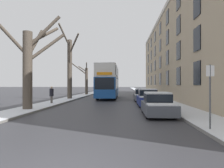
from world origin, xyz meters
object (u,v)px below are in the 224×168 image
at_px(parked_car_0, 158,105).
at_px(street_sign_post, 210,94).
at_px(bare_tree_left_2, 86,79).
at_px(bare_tree_left_0, 30,63).
at_px(double_decker_bus, 108,80).
at_px(bare_tree_left_1, 70,66).
at_px(parked_car_1, 148,98).
at_px(parked_car_2, 142,95).
at_px(pedestrian_left_sidewalk, 52,95).

bearing_deg(parked_car_0, street_sign_post, -72.96).
bearing_deg(bare_tree_left_2, street_sign_post, -69.28).
xyz_separation_m(bare_tree_left_0, parked_car_0, (9.14, -1.73, -2.89)).
bearing_deg(street_sign_post, double_decker_bus, 106.25).
distance_m(bare_tree_left_1, parked_car_0, 16.02).
xyz_separation_m(parked_car_0, parked_car_1, (0.00, 5.46, 0.05)).
distance_m(bare_tree_left_2, double_decker_bus, 9.36).
height_order(parked_car_2, street_sign_post, street_sign_post).
bearing_deg(bare_tree_left_2, bare_tree_left_1, -90.10).
xyz_separation_m(pedestrian_left_sidewalk, street_sign_post, (10.51, -10.61, 0.59)).
bearing_deg(bare_tree_left_1, parked_car_2, -9.80).
xyz_separation_m(bare_tree_left_1, street_sign_post, (10.55, -17.09, -2.73)).
bearing_deg(double_decker_bus, bare_tree_left_1, -150.55).
distance_m(double_decker_bus, street_sign_post, 20.63).
height_order(bare_tree_left_0, street_sign_post, bare_tree_left_0).
height_order(parked_car_1, street_sign_post, street_sign_post).
bearing_deg(street_sign_post, parked_car_0, 107.04).
bearing_deg(parked_car_2, parked_car_0, -90.00).
bearing_deg(double_decker_bus, parked_car_1, -65.95).
relative_size(bare_tree_left_2, pedestrian_left_sidewalk, 3.30).
bearing_deg(pedestrian_left_sidewalk, bare_tree_left_1, 151.68).
relative_size(double_decker_bus, parked_car_2, 2.56).
relative_size(double_decker_bus, parked_car_1, 2.54).
relative_size(bare_tree_left_0, bare_tree_left_2, 1.23).
distance_m(double_decker_bus, parked_car_0, 16.05).
bearing_deg(parked_car_2, bare_tree_left_0, -134.47).
distance_m(bare_tree_left_1, parked_car_2, 10.00).
relative_size(parked_car_0, parked_car_2, 0.99).
height_order(parked_car_1, pedestrian_left_sidewalk, pedestrian_left_sidewalk).
height_order(double_decker_bus, parked_car_0, double_decker_bus).
height_order(bare_tree_left_1, double_decker_bus, bare_tree_left_1).
xyz_separation_m(bare_tree_left_0, bare_tree_left_2, (-0.02, 21.65, -0.64)).
bearing_deg(bare_tree_left_1, street_sign_post, -58.31).
bearing_deg(pedestrian_left_sidewalk, parked_car_1, 57.02).
bearing_deg(parked_car_1, double_decker_bus, 114.05).
xyz_separation_m(parked_car_1, pedestrian_left_sidewalk, (-9.14, 0.69, 0.26)).
distance_m(bare_tree_left_0, parked_car_0, 9.74).
relative_size(bare_tree_left_0, street_sign_post, 2.63).
bearing_deg(street_sign_post, pedestrian_left_sidewalk, 134.71).
height_order(bare_tree_left_0, double_decker_bus, bare_tree_left_0).
xyz_separation_m(bare_tree_left_2, double_decker_bus, (4.76, -8.05, -0.38)).
distance_m(bare_tree_left_0, pedestrian_left_sidewalk, 5.13).
bearing_deg(pedestrian_left_sidewalk, double_decker_bus, 123.98).
bearing_deg(double_decker_bus, bare_tree_left_0, -109.23).
bearing_deg(bare_tree_left_2, parked_car_0, -68.60).
relative_size(bare_tree_left_2, double_decker_bus, 0.56).
height_order(bare_tree_left_2, parked_car_0, bare_tree_left_2).
relative_size(double_decker_bus, street_sign_post, 3.79).
height_order(bare_tree_left_0, pedestrian_left_sidewalk, bare_tree_left_0).
relative_size(bare_tree_left_2, parked_car_1, 1.43).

